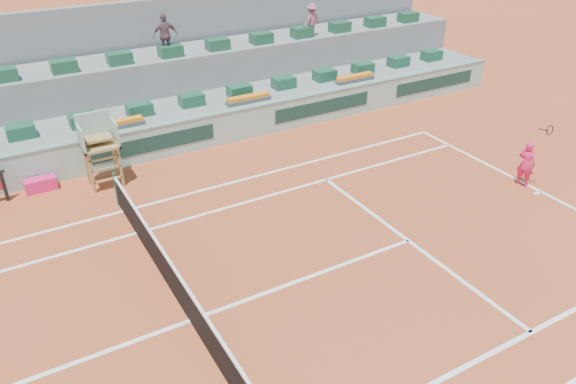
# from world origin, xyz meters

# --- Properties ---
(ground) EXTENTS (90.00, 90.00, 0.00)m
(ground) POSITION_xyz_m (0.00, 0.00, 0.00)
(ground) COLOR #A54220
(ground) RESTS_ON ground
(seating_tier_lower) EXTENTS (36.00, 4.00, 1.20)m
(seating_tier_lower) POSITION_xyz_m (0.00, 10.70, 0.60)
(seating_tier_lower) COLOR gray
(seating_tier_lower) RESTS_ON ground
(seating_tier_upper) EXTENTS (36.00, 2.40, 2.60)m
(seating_tier_upper) POSITION_xyz_m (0.00, 12.30, 1.30)
(seating_tier_upper) COLOR gray
(seating_tier_upper) RESTS_ON ground
(stadium_back_wall) EXTENTS (36.00, 0.40, 4.40)m
(stadium_back_wall) POSITION_xyz_m (0.00, 13.90, 2.20)
(stadium_back_wall) COLOR gray
(stadium_back_wall) RESTS_ON ground
(player_bag) EXTENTS (0.96, 0.43, 0.43)m
(player_bag) POSITION_xyz_m (-1.90, 8.07, 0.21)
(player_bag) COLOR #F01F67
(player_bag) RESTS_ON ground
(spectator_mid) EXTENTS (0.98, 0.43, 1.66)m
(spectator_mid) POSITION_xyz_m (3.89, 11.79, 3.43)
(spectator_mid) COLOR #704B56
(spectator_mid) RESTS_ON seating_tier_upper
(spectator_right) EXTENTS (0.99, 0.69, 1.40)m
(spectator_right) POSITION_xyz_m (10.45, 11.65, 3.30)
(spectator_right) COLOR #A35160
(spectator_right) RESTS_ON seating_tier_upper
(court_lines) EXTENTS (23.89, 11.09, 0.01)m
(court_lines) POSITION_xyz_m (0.00, 0.00, 0.01)
(court_lines) COLOR white
(court_lines) RESTS_ON ground
(tennis_net) EXTENTS (0.10, 11.97, 1.10)m
(tennis_net) POSITION_xyz_m (0.00, 0.00, 0.53)
(tennis_net) COLOR black
(tennis_net) RESTS_ON ground
(advertising_hoarding) EXTENTS (36.00, 0.34, 1.26)m
(advertising_hoarding) POSITION_xyz_m (0.02, 8.50, 0.63)
(advertising_hoarding) COLOR #94BAA8
(advertising_hoarding) RESTS_ON ground
(umpire_chair) EXTENTS (1.10, 0.90, 2.40)m
(umpire_chair) POSITION_xyz_m (0.00, 7.50, 1.54)
(umpire_chair) COLOR olive
(umpire_chair) RESTS_ON ground
(seat_row_lower) EXTENTS (32.90, 0.60, 0.44)m
(seat_row_lower) POSITION_xyz_m (0.00, 9.80, 1.42)
(seat_row_lower) COLOR #194D30
(seat_row_lower) RESTS_ON seating_tier_lower
(seat_row_upper) EXTENTS (32.90, 0.60, 0.44)m
(seat_row_upper) POSITION_xyz_m (0.00, 11.70, 2.82)
(seat_row_upper) COLOR #194D30
(seat_row_upper) RESTS_ON seating_tier_upper
(flower_planters) EXTENTS (26.80, 0.36, 0.28)m
(flower_planters) POSITION_xyz_m (-1.50, 9.00, 1.33)
(flower_planters) COLOR #4F4F4F
(flower_planters) RESTS_ON seating_tier_lower
(tennis_player) EXTENTS (0.50, 0.88, 2.28)m
(tennis_player) POSITION_xyz_m (11.73, 0.65, 0.77)
(tennis_player) COLOR #F01F67
(tennis_player) RESTS_ON ground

